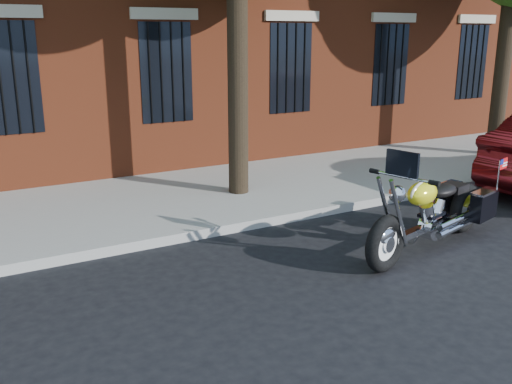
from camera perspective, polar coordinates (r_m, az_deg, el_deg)
ground at (r=7.99m, az=4.88°, el=-6.35°), size 120.00×120.00×0.00m
curb at (r=9.06m, az=-0.04°, el=-3.09°), size 40.00×0.16×0.15m
sidewalk at (r=10.67m, az=-5.02°, el=-0.26°), size 40.00×3.60×0.15m
motorcycle at (r=8.47m, az=17.51°, el=-2.01°), size 3.08×1.34×1.55m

